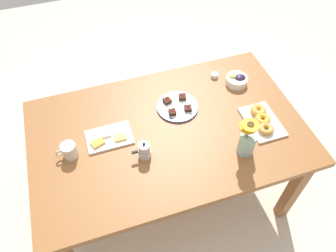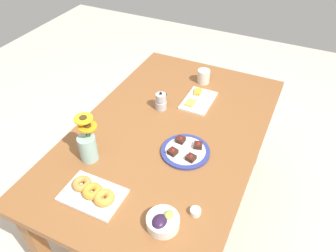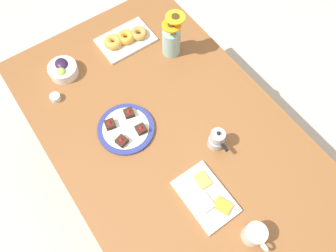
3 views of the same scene
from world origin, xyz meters
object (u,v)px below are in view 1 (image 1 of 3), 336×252
coffee_mug (69,151)px  flower_vase (247,142)px  dining_table (168,139)px  croissant_platter (262,120)px  cheese_platter (109,137)px  dessert_plate (177,106)px  moka_pot (144,151)px  jam_cup_honey (214,75)px  grape_bowl (237,80)px

coffee_mug → flower_vase: 0.96m
dining_table → croissant_platter: (-0.55, 0.12, 0.11)m
cheese_platter → dessert_plate: size_ratio=1.01×
coffee_mug → cheese_platter: bearing=-166.6°
moka_pot → jam_cup_honey: bearing=-142.8°
cheese_platter → croissant_platter: (-0.89, 0.17, 0.01)m
dining_table → jam_cup_honey: size_ratio=33.33×
jam_cup_honey → moka_pot: moka_pot is taller
coffee_mug → croissant_platter: (-1.11, 0.11, -0.03)m
dining_table → moka_pot: moka_pot is taller
dining_table → jam_cup_honey: bearing=-142.4°
jam_cup_honey → dessert_plate: (0.33, 0.19, -0.00)m
coffee_mug → grape_bowl: bearing=-167.9°
dining_table → croissant_platter: croissant_platter is taller
flower_vase → moka_pot: bearing=-14.9°
coffee_mug → croissant_platter: coffee_mug is taller
dining_table → dessert_plate: 0.21m
dining_table → jam_cup_honey: (-0.44, -0.34, 0.10)m
croissant_platter → dessert_plate: dessert_plate is taller
dessert_plate → coffee_mug: bearing=13.0°
coffee_mug → grape_bowl: coffee_mug is taller
coffee_mug → cheese_platter: 0.23m
dining_table → grape_bowl: bearing=-156.9°
grape_bowl → flower_vase: bearing=68.8°
cheese_platter → dessert_plate: dessert_plate is taller
dining_table → grape_bowl: grape_bowl is taller
flower_vase → moka_pot: (0.53, -0.14, -0.04)m
dining_table → cheese_platter: 0.36m
croissant_platter → moka_pot: size_ratio=2.35×
flower_vase → dessert_plate: bearing=-60.1°
cheese_platter → dessert_plate: (-0.45, -0.10, 0.00)m
dining_table → moka_pot: (0.18, 0.13, 0.13)m
cheese_platter → jam_cup_honey: cheese_platter is taller
croissant_platter → flower_vase: flower_vase is taller
cheese_platter → grape_bowl: bearing=-168.2°
flower_vase → dining_table: bearing=-37.4°
cheese_platter → dessert_plate: bearing=-167.1°
croissant_platter → coffee_mug: bearing=-5.8°
dessert_plate → flower_vase: size_ratio=1.01×
jam_cup_honey → flower_vase: bearing=82.2°
dessert_plate → dining_table: bearing=53.9°
croissant_platter → jam_cup_honey: bearing=-76.5°
grape_bowl → dining_table: bearing=23.1°
flower_vase → moka_pot: 0.55m
dining_table → jam_cup_honey: jam_cup_honey is taller
cheese_platter → flower_vase: size_ratio=1.02×
grape_bowl → croissant_platter: 0.35m
grape_bowl → jam_cup_honey: bearing=-42.0°
cheese_platter → flower_vase: 0.77m
dining_table → coffee_mug: coffee_mug is taller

